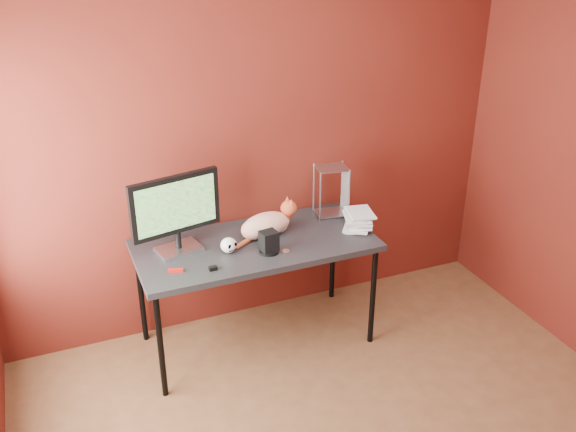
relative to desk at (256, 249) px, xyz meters
name	(u,v)px	position (x,y,z in m)	size (l,w,h in m)	color
room	(398,232)	(0.15, -1.37, 0.75)	(3.52, 3.52, 2.61)	brown
desk	(256,249)	(0.00, 0.00, 0.00)	(1.50, 0.70, 0.75)	black
monitor	(176,210)	(-0.47, 0.08, 0.32)	(0.56, 0.23, 0.49)	#A0A1A5
cat	(267,224)	(0.10, 0.07, 0.13)	(0.47, 0.23, 0.23)	#D0592C
skull_mug	(229,245)	(-0.19, -0.06, 0.10)	(0.10, 0.10, 0.10)	white
speaker	(269,243)	(0.03, -0.15, 0.12)	(0.12, 0.12, 0.14)	black
book_stack	(349,147)	(0.63, 0.00, 0.60)	(0.26, 0.27, 1.11)	beige
wire_rack	(331,191)	(0.62, 0.20, 0.22)	(0.23, 0.20, 0.35)	#A0A1A5
pocket_knife	(176,270)	(-0.55, -0.17, 0.06)	(0.09, 0.02, 0.02)	#A7130C
black_gadget	(213,268)	(-0.34, -0.23, 0.06)	(0.05, 0.03, 0.02)	black
washer	(286,251)	(0.13, -0.18, 0.05)	(0.05, 0.05, 0.00)	#A0A1A5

